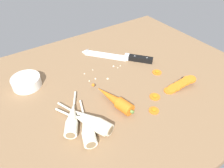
% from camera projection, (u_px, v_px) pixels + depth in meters
% --- Properties ---
extents(ground_plane, '(1.20, 0.90, 0.04)m').
position_uv_depth(ground_plane, '(109.00, 88.00, 0.82)').
color(ground_plane, brown).
extents(chefs_knife, '(0.25, 0.29, 0.04)m').
position_uv_depth(chefs_knife, '(115.00, 56.00, 0.96)').
color(chefs_knife, silver).
rests_on(chefs_knife, ground_plane).
extents(whole_carrot, '(0.07, 0.20, 0.04)m').
position_uv_depth(whole_carrot, '(115.00, 100.00, 0.71)').
color(whole_carrot, orange).
rests_on(whole_carrot, ground_plane).
extents(parsnip_front, '(0.11, 0.22, 0.04)m').
position_uv_depth(parsnip_front, '(92.00, 120.00, 0.64)').
color(parsnip_front, silver).
rests_on(parsnip_front, ground_plane).
extents(parsnip_mid_left, '(0.12, 0.19, 0.04)m').
position_uv_depth(parsnip_mid_left, '(72.00, 118.00, 0.65)').
color(parsnip_mid_left, silver).
rests_on(parsnip_mid_left, ground_plane).
extents(parsnip_mid_right, '(0.11, 0.19, 0.04)m').
position_uv_depth(parsnip_mid_right, '(89.00, 122.00, 0.64)').
color(parsnip_mid_right, silver).
rests_on(parsnip_mid_right, ground_plane).
extents(parsnip_back, '(0.08, 0.19, 0.04)m').
position_uv_depth(parsnip_back, '(87.00, 128.00, 0.62)').
color(parsnip_back, silver).
rests_on(parsnip_back, ground_plane).
extents(carrot_slice_stack, '(0.14, 0.05, 0.04)m').
position_uv_depth(carrot_slice_stack, '(180.00, 85.00, 0.78)').
color(carrot_slice_stack, orange).
rests_on(carrot_slice_stack, ground_plane).
extents(carrot_slice_stray_near, '(0.04, 0.04, 0.01)m').
position_uv_depth(carrot_slice_stray_near, '(155.00, 96.00, 0.75)').
color(carrot_slice_stray_near, orange).
rests_on(carrot_slice_stray_near, ground_plane).
extents(carrot_slice_stray_mid, '(0.04, 0.04, 0.01)m').
position_uv_depth(carrot_slice_stray_mid, '(154.00, 110.00, 0.70)').
color(carrot_slice_stray_mid, orange).
rests_on(carrot_slice_stray_mid, ground_plane).
extents(carrot_slice_stray_far, '(0.04, 0.04, 0.01)m').
position_uv_depth(carrot_slice_stray_far, '(157.00, 72.00, 0.86)').
color(carrot_slice_stray_far, orange).
rests_on(carrot_slice_stray_far, ground_plane).
extents(prep_bowl, '(0.11, 0.11, 0.04)m').
position_uv_depth(prep_bowl, '(26.00, 82.00, 0.79)').
color(prep_bowl, white).
rests_on(prep_bowl, ground_plane).
extents(mince_crumbs, '(0.17, 0.09, 0.01)m').
position_uv_depth(mince_crumbs, '(104.00, 73.00, 0.86)').
color(mince_crumbs, beige).
rests_on(mince_crumbs, ground_plane).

